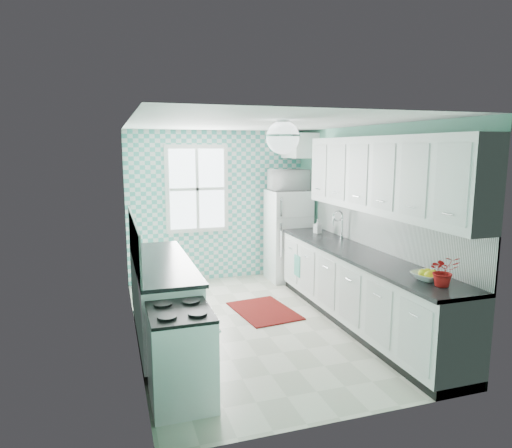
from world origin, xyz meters
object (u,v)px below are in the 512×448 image
object	(u,v)px
stove	(181,354)
fruit_bowl	(428,276)
potted_plant	(444,271)
microwave	(289,180)
sink	(329,240)
ceiling_light	(283,137)
fridge	(288,235)

from	to	relation	value
stove	fruit_bowl	world-z (taller)	fruit_bowl
potted_plant	microwave	distance (m)	3.70
sink	potted_plant	bearing A→B (deg)	-87.71
ceiling_light	potted_plant	size ratio (longest dim) A/B	1.18
ceiling_light	potted_plant	world-z (taller)	ceiling_light
stove	sink	distance (m)	3.12
sink	fruit_bowl	size ratio (longest dim) A/B	1.86
potted_plant	microwave	bearing A→B (deg)	91.41
fridge	fruit_bowl	size ratio (longest dim) A/B	5.03
sink	potted_plant	world-z (taller)	sink
fruit_bowl	microwave	distance (m)	3.52
ceiling_light	sink	bearing A→B (deg)	46.09
sink	fruit_bowl	distance (m)	2.12
fridge	stove	bearing A→B (deg)	-122.14
ceiling_light	stove	world-z (taller)	ceiling_light
fridge	fruit_bowl	bearing A→B (deg)	-85.24
potted_plant	microwave	xyz separation A→B (m)	(-0.09, 3.65, 0.60)
fridge	stove	size ratio (longest dim) A/B	1.85
stove	fruit_bowl	size ratio (longest dim) A/B	2.71
fruit_bowl	microwave	world-z (taller)	microwave
fruit_bowl	ceiling_light	bearing A→B (deg)	144.17
ceiling_light	sink	world-z (taller)	ceiling_light
fridge	stove	xyz separation A→B (m)	(-2.31, -3.25, -0.33)
ceiling_light	sink	size ratio (longest dim) A/B	0.62
ceiling_light	microwave	world-z (taller)	ceiling_light
ceiling_light	stove	xyz separation A→B (m)	(-1.20, -0.68, -1.89)
sink	fruit_bowl	bearing A→B (deg)	-87.72
sink	microwave	xyz separation A→B (m)	(-0.09, 1.32, 0.76)
potted_plant	microwave	size ratio (longest dim) A/B	0.48
stove	sink	world-z (taller)	sink
stove	fruit_bowl	distance (m)	2.47
stove	potted_plant	distance (m)	2.52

